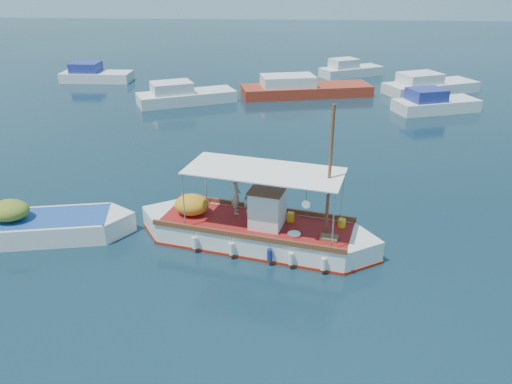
{
  "coord_description": "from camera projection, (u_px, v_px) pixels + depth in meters",
  "views": [
    {
      "loc": [
        0.75,
        -16.47,
        9.25
      ],
      "look_at": [
        -0.42,
        0.0,
        1.69
      ],
      "focal_mm": 35.0,
      "sensor_mm": 36.0,
      "label": 1
    }
  ],
  "objects": [
    {
      "name": "bg_boat_far_w",
      "position": [
        95.0,
        76.0,
        43.07
      ],
      "size": [
        5.93,
        2.36,
        1.8
      ],
      "rotation": [
        0.0,
        0.0,
        0.01
      ],
      "color": "silver",
      "rests_on": "ground"
    },
    {
      "name": "bg_boat_e",
      "position": [
        428.0,
        86.0,
        39.25
      ],
      "size": [
        7.88,
        5.47,
        1.8
      ],
      "rotation": [
        0.0,
        0.0,
        0.43
      ],
      "color": "silver",
      "rests_on": "ground"
    },
    {
      "name": "dinghy",
      "position": [
        36.0,
        228.0,
        18.45
      ],
      "size": [
        6.97,
        2.98,
        1.74
      ],
      "rotation": [
        0.0,
        0.0,
        0.2
      ],
      "color": "white",
      "rests_on": "ground"
    },
    {
      "name": "bg_boat_far_n",
      "position": [
        349.0,
        71.0,
        45.05
      ],
      "size": [
        5.96,
        4.51,
        1.8
      ],
      "rotation": [
        0.0,
        0.0,
        0.5
      ],
      "color": "silver",
      "rests_on": "ground"
    },
    {
      "name": "ground",
      "position": [
        267.0,
        233.0,
        18.84
      ],
      "size": [
        160.0,
        160.0,
        0.0
      ],
      "primitive_type": "plane",
      "color": "black",
      "rests_on": "ground"
    },
    {
      "name": "bg_boat_nw",
      "position": [
        184.0,
        96.0,
        36.29
      ],
      "size": [
        7.36,
        5.19,
        1.8
      ],
      "rotation": [
        0.0,
        0.0,
        0.45
      ],
      "color": "silver",
      "rests_on": "ground"
    },
    {
      "name": "bg_boat_ne",
      "position": [
        434.0,
        104.0,
        34.24
      ],
      "size": [
        6.17,
        3.99,
        1.8
      ],
      "rotation": [
        0.0,
        0.0,
        0.34
      ],
      "color": "silver",
      "rests_on": "ground"
    },
    {
      "name": "bg_boat_n",
      "position": [
        303.0,
        89.0,
        38.31
      ],
      "size": [
        10.26,
        5.02,
        1.8
      ],
      "rotation": [
        0.0,
        0.0,
        0.23
      ],
      "color": "#A42E1B",
      "rests_on": "ground"
    },
    {
      "name": "fishing_caique",
      "position": [
        254.0,
        231.0,
        17.99
      ],
      "size": [
        8.83,
        3.92,
        5.53
      ],
      "rotation": [
        0.0,
        0.0,
        -0.23
      ],
      "color": "white",
      "rests_on": "ground"
    }
  ]
}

